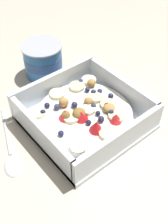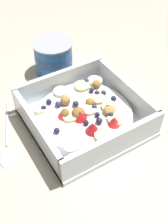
{
  "view_description": "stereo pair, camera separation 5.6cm",
  "coord_description": "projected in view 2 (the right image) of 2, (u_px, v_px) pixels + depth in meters",
  "views": [
    {
      "loc": [
        -0.26,
        -0.3,
        0.42
      ],
      "look_at": [
        -0.01,
        0.0,
        0.03
      ],
      "focal_mm": 44.71,
      "sensor_mm": 36.0,
      "label": 1
    },
    {
      "loc": [
        -0.21,
        -0.33,
        0.42
      ],
      "look_at": [
        -0.01,
        0.0,
        0.03
      ],
      "focal_mm": 44.71,
      "sensor_mm": 36.0,
      "label": 2
    }
  ],
  "objects": [
    {
      "name": "ground_plane",
      "position": [
        89.0,
        121.0,
        0.58
      ],
      "size": [
        2.4,
        2.4,
        0.0
      ],
      "primitive_type": "plane",
      "color": "beige"
    },
    {
      "name": "yogurt_cup",
      "position": [
        54.0,
        57.0,
        0.67
      ],
      "size": [
        0.1,
        0.1,
        0.08
      ],
      "color": "#3370B7",
      "rests_on": "ground"
    },
    {
      "name": "fruit_bowl",
      "position": [
        84.0,
        115.0,
        0.56
      ],
      "size": [
        0.22,
        0.22,
        0.06
      ],
      "color": "white",
      "rests_on": "ground"
    },
    {
      "name": "spoon",
      "position": [
        7.0,
        144.0,
        0.53
      ],
      "size": [
        0.08,
        0.17,
        0.01
      ],
      "color": "silver",
      "rests_on": "ground"
    }
  ]
}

